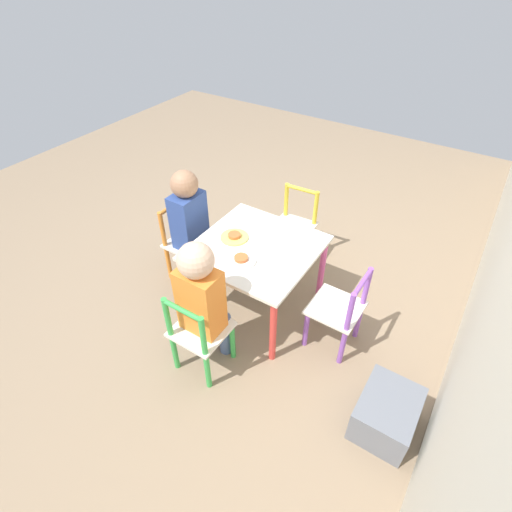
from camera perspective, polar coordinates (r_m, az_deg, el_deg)
The scene contains 11 objects.
ground_plane at distance 2.48m, azimuth 0.00°, elevation -6.82°, with size 6.00×6.00×0.00m, color #8C755B.
kids_table at distance 2.22m, azimuth 0.00°, elevation 0.19°, with size 0.64×0.64×0.45m.
chair_green at distance 2.02m, azimuth -8.16°, elevation -10.99°, with size 0.26×0.26×0.51m.
chair_orange at distance 2.57m, azimuth -9.83°, elevation 1.81°, with size 0.26×0.26×0.51m.
chair_purple at distance 2.15m, azimuth 11.83°, elevation -7.74°, with size 0.26×0.26×0.51m.
chair_yellow at distance 2.68m, azimuth 5.48°, elevation 4.06°, with size 0.28×0.28×0.51m.
child_right at distance 1.89m, azimuth -7.64°, elevation -5.66°, with size 0.22×0.20×0.78m.
child_front at distance 2.41m, azimuth -9.30°, elevation 5.19°, with size 0.20×0.22×0.77m.
plate_right at distance 2.08m, azimuth -2.13°, elevation -0.51°, with size 0.16×0.16×0.03m.
plate_front at distance 2.24m, azimuth -3.09°, elevation 2.77°, with size 0.16×0.16×0.03m.
storage_bin at distance 2.03m, azimuth 18.12°, elevation -20.61°, with size 0.31×0.25×0.20m.
Camera 1 is at (1.44, 0.92, 1.80)m, focal length 28.00 mm.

